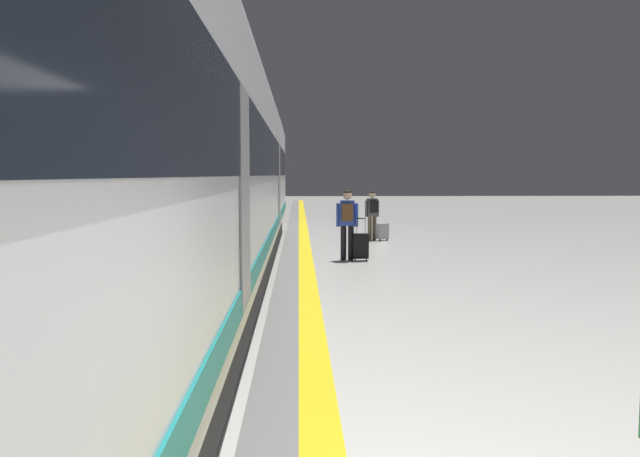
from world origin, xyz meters
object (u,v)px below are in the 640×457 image
(passenger_mid, at_px, (372,211))
(suitcase_near, at_px, (361,246))
(high_speed_train, at_px, (180,151))
(suitcase_mid, at_px, (382,231))
(passenger_near, at_px, (347,219))

(passenger_mid, bearing_deg, suitcase_near, -100.25)
(high_speed_train, relative_size, passenger_mid, 18.70)
(passenger_mid, bearing_deg, high_speed_train, -114.64)
(high_speed_train, distance_m, suitcase_mid, 10.68)
(suitcase_near, relative_size, passenger_mid, 0.66)
(high_speed_train, relative_size, suitcase_mid, 53.87)
(passenger_near, height_order, suitcase_mid, passenger_near)
(passenger_near, bearing_deg, high_speed_train, -123.29)
(passenger_mid, height_order, suitcase_mid, passenger_mid)
(high_speed_train, bearing_deg, passenger_near, 56.71)
(suitcase_near, bearing_deg, suitcase_mid, 75.87)
(suitcase_mid, bearing_deg, suitcase_near, -104.13)
(passenger_near, relative_size, passenger_mid, 1.09)
(passenger_near, relative_size, suitcase_mid, 3.15)
(suitcase_near, relative_size, suitcase_mid, 1.92)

